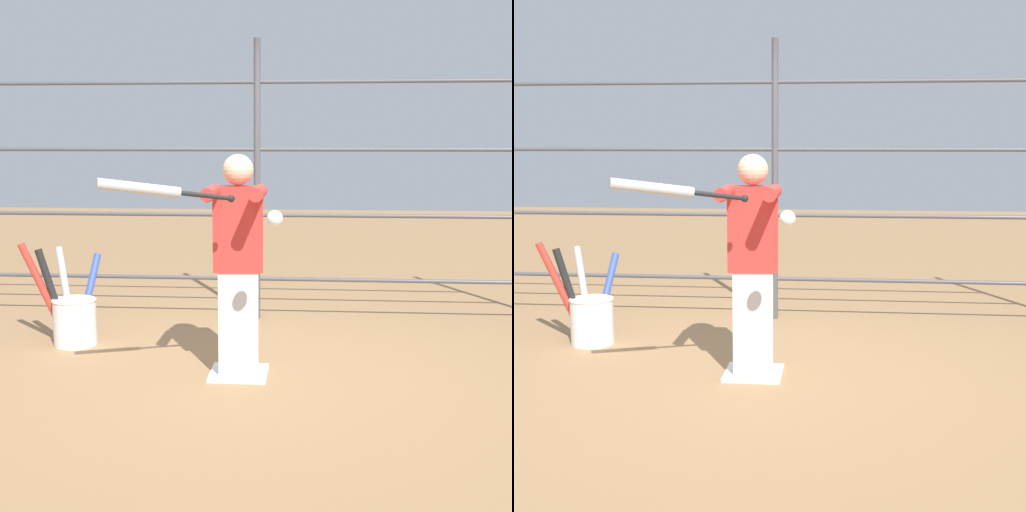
% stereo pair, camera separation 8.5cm
% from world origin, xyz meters
% --- Properties ---
extents(ground_plane, '(24.00, 24.00, 0.00)m').
position_xyz_m(ground_plane, '(0.00, 0.00, 0.00)').
color(ground_plane, '#9E754C').
extents(home_plate, '(0.40, 0.40, 0.02)m').
position_xyz_m(home_plate, '(0.00, 0.00, 0.01)').
color(home_plate, white).
rests_on(home_plate, ground).
extents(fence_backstop, '(5.64, 0.06, 2.50)m').
position_xyz_m(fence_backstop, '(0.00, -1.60, 1.25)').
color(fence_backstop, '#4C4C51').
rests_on(fence_backstop, ground).
extents(batter, '(0.39, 0.53, 1.53)m').
position_xyz_m(batter, '(0.00, 0.02, 0.83)').
color(batter, silver).
rests_on(batter, ground).
extents(baseball_bat_swinging, '(0.77, 0.43, 0.17)m').
position_xyz_m(baseball_bat_swinging, '(0.45, 0.64, 1.33)').
color(baseball_bat_swinging, black).
extents(softball_in_flight, '(0.10, 0.10, 0.10)m').
position_xyz_m(softball_in_flight, '(-0.28, 0.62, 1.17)').
color(softball_in_flight, white).
extents(bat_bucket, '(0.63, 0.77, 0.82)m').
position_xyz_m(bat_bucket, '(1.41, -0.66, 0.23)').
color(bat_bucket, white).
rests_on(bat_bucket, ground).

